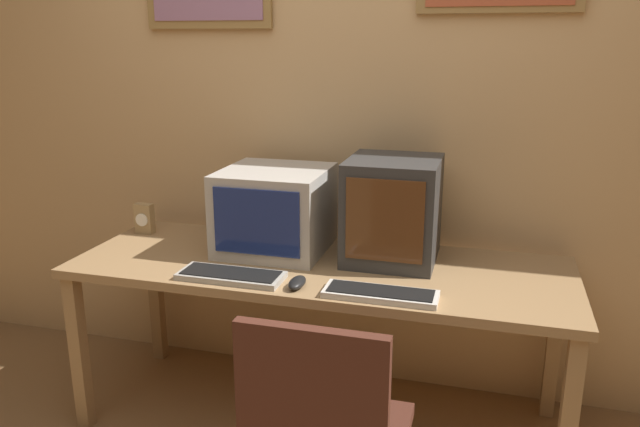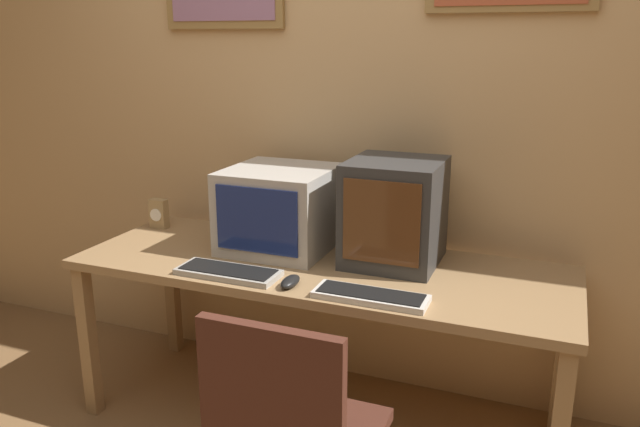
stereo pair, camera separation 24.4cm
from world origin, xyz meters
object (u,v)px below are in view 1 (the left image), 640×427
at_px(keyboard_side, 381,294).
at_px(mouse_near_keyboard, 297,283).
at_px(monitor_left, 275,210).
at_px(desk_clock, 144,219).
at_px(monitor_right, 393,210).
at_px(keyboard_main, 231,275).

height_order(keyboard_side, mouse_near_keyboard, mouse_near_keyboard).
relative_size(monitor_left, desk_clock, 3.19).
relative_size(keyboard_side, desk_clock, 2.87).
xyz_separation_m(monitor_left, mouse_near_keyboard, (0.22, -0.38, -0.16)).
bearing_deg(keyboard_side, mouse_near_keyboard, 178.85).
bearing_deg(monitor_right, monitor_left, -178.96).
relative_size(monitor_right, desk_clock, 2.98).
bearing_deg(keyboard_main, keyboard_side, -1.98).
height_order(monitor_left, desk_clock, monitor_left).
xyz_separation_m(monitor_right, keyboard_side, (0.03, -0.40, -0.20)).
xyz_separation_m(monitor_left, desk_clock, (-0.66, 0.05, -0.10)).
bearing_deg(mouse_near_keyboard, monitor_right, 54.75).
xyz_separation_m(monitor_left, keyboard_side, (0.53, -0.39, -0.16)).
distance_m(monitor_left, monitor_right, 0.50).
relative_size(monitor_left, keyboard_main, 1.11).
xyz_separation_m(keyboard_side, mouse_near_keyboard, (-0.31, 0.01, 0.01)).
height_order(monitor_left, keyboard_side, monitor_left).
distance_m(mouse_near_keyboard, desk_clock, 0.98).
height_order(monitor_right, mouse_near_keyboard, monitor_right).
bearing_deg(mouse_near_keyboard, keyboard_side, -1.15).
bearing_deg(keyboard_side, desk_clock, 159.65).
relative_size(monitor_right, keyboard_side, 1.04).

